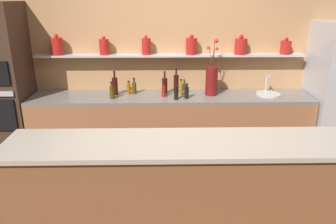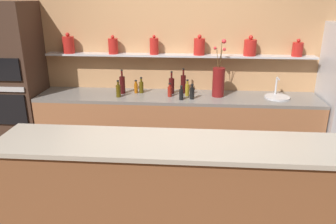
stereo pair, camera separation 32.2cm
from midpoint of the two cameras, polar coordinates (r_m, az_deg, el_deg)
name	(u,v)px [view 1 (the left image)]	position (r m, az deg, el deg)	size (l,w,h in m)	color
ground_plane	(177,214)	(3.58, -1.05, -17.42)	(12.00, 12.00, 0.00)	brown
back_wall_unit	(173,61)	(4.53, -1.23, 8.85)	(5.20, 0.28, 2.60)	tan
back_counter_unit	(171,128)	(4.43, -1.61, -2.84)	(3.65, 0.62, 0.92)	#99603D
island_counter	(180,195)	(2.95, -1.09, -14.26)	(2.94, 0.61, 1.02)	brown
flower_vase	(212,80)	(4.27, 5.46, 5.58)	(0.16, 0.15, 0.73)	maroon
sink_fixture	(268,93)	(4.45, 15.07, 3.16)	(0.32, 0.32, 0.25)	#B7B7BC
bottle_oil_0	(134,88)	(4.38, -8.02, 4.22)	(0.06, 0.06, 0.21)	#47380A
bottle_wine_1	(115,86)	(4.36, -11.33, 4.46)	(0.07, 0.07, 0.32)	#380C0C
bottle_wine_2	(176,83)	(4.37, -0.69, 4.98)	(0.07, 0.07, 0.33)	#380C0C
bottle_sauce_3	(164,91)	(4.21, -2.94, 3.63)	(0.05, 0.05, 0.18)	maroon
bottle_sauce_4	(187,92)	(4.13, 1.03, 3.44)	(0.06, 0.06, 0.19)	black
bottle_oil_5	(112,92)	(4.22, -11.92, 3.42)	(0.06, 0.06, 0.22)	#47380A
bottle_oil_6	(181,89)	(4.27, 0.09, 4.03)	(0.05, 0.05, 0.21)	olive
bottle_wine_7	(165,85)	(4.34, -2.71, 4.63)	(0.07, 0.07, 0.30)	#380C0C
bottle_sauce_8	(176,94)	(4.09, -0.83, 3.19)	(0.05, 0.05, 0.18)	black
bottle_sauce_9	(129,89)	(4.37, -8.95, 4.03)	(0.05, 0.05, 0.18)	#9E4C0A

